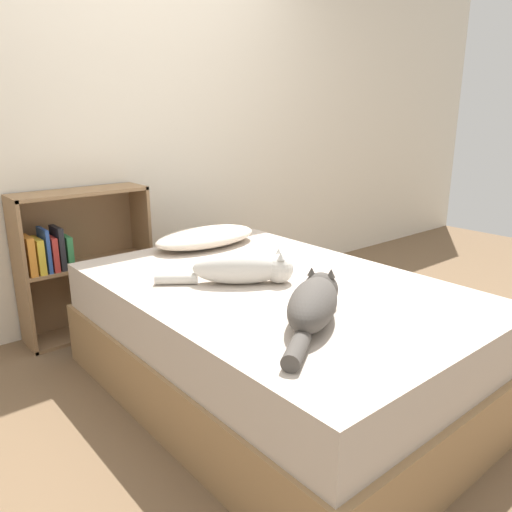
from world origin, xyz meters
The scene contains 7 objects.
ground_plane centered at (0.00, 0.00, 0.00)m, with size 8.00×8.00×0.00m, color brown.
wall_back centered at (0.00, 1.41, 1.25)m, with size 8.00×0.06×2.50m.
bed centered at (0.00, 0.00, 0.27)m, with size 1.29×1.91×0.55m.
pillow centered at (0.13, 0.76, 0.60)m, with size 0.65×0.33×0.11m.
cat_light centered at (-0.11, 0.09, 0.62)m, with size 0.54×0.44×0.16m.
cat_dark centered at (-0.18, -0.41, 0.62)m, with size 0.57×0.43×0.16m.
bookshelf centered at (-0.45, 1.27, 0.46)m, with size 0.76×0.26×0.88m.
Camera 1 is at (-1.47, -1.61, 1.32)m, focal length 35.00 mm.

